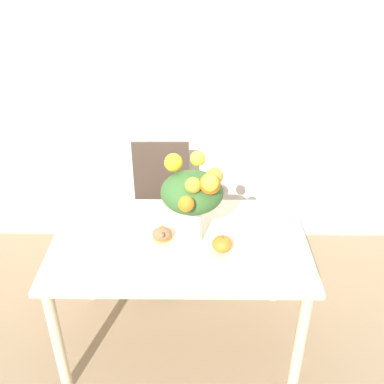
{
  "coord_description": "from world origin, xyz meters",
  "views": [
    {
      "loc": [
        0.08,
        -1.95,
        2.25
      ],
      "look_at": [
        0.07,
        0.01,
        1.07
      ],
      "focal_mm": 42.0,
      "sensor_mm": 36.0,
      "label": 1
    }
  ],
  "objects": [
    {
      "name": "pumpkin",
      "position": [
        0.23,
        -0.08,
        0.81
      ],
      "size": [
        0.1,
        0.1,
        0.09
      ],
      "color": "orange",
      "rests_on": "dining_table"
    },
    {
      "name": "dining_chair_near_window",
      "position": [
        -0.16,
        0.74,
        0.49
      ],
      "size": [
        0.42,
        0.42,
        0.95
      ],
      "rotation": [
        0.0,
        0.0,
        0.01
      ],
      "color": "#47382D",
      "rests_on": "ground_plane"
    },
    {
      "name": "wall_back",
      "position": [
        0.0,
        1.13,
        1.35
      ],
      "size": [
        8.0,
        0.06,
        2.7
      ],
      "color": "white",
      "rests_on": "ground_plane"
    },
    {
      "name": "flower_vase",
      "position": [
        0.07,
        -0.0,
        1.06
      ],
      "size": [
        0.32,
        0.38,
        0.52
      ],
      "color": "silver",
      "rests_on": "dining_table"
    },
    {
      "name": "ground_plane",
      "position": [
        0.0,
        0.0,
        0.0
      ],
      "size": [
        12.0,
        12.0,
        0.0
      ],
      "primitive_type": "plane",
      "color": "#8E7556"
    },
    {
      "name": "dining_table",
      "position": [
        0.0,
        0.0,
        0.66
      ],
      "size": [
        1.38,
        0.83,
        0.77
      ],
      "color": "beige",
      "rests_on": "ground_plane"
    },
    {
      "name": "turkey_figurine",
      "position": [
        -0.09,
        0.01,
        0.81
      ],
      "size": [
        0.11,
        0.14,
        0.09
      ],
      "color": "#936642",
      "rests_on": "dining_table"
    }
  ]
}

